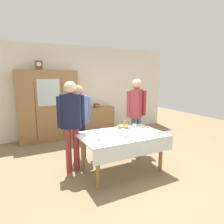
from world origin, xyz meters
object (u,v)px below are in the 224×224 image
Objects in this scene: dining_table at (123,139)px; tea_cup_center at (123,131)px; mantel_clock at (39,65)px; person_behind_table_left at (137,109)px; book_stack at (97,105)px; tea_cup_near_right at (99,139)px; wall_cabinet at (48,106)px; tea_cup_back_edge at (134,125)px; person_beside_shelf at (71,118)px; person_behind_table_right at (79,115)px; bread_basket at (123,126)px; spoon_far_left at (106,136)px; bookshelf_low at (97,120)px; spoon_front_edge at (103,131)px; tea_cup_far_right at (125,136)px; pastry_plate at (145,128)px.

dining_table is 12.05× the size of tea_cup_center.
mantel_clock is 2.84m from person_behind_table_left.
book_stack is 3.00m from tea_cup_near_right.
wall_cabinet is 2.76m from tea_cup_near_right.
tea_cup_back_edge is 0.49m from person_behind_table_left.
person_beside_shelf reaches higher than book_stack.
wall_cabinet is 1.65m from person_behind_table_right.
tea_cup_back_edge is at bearing -92.15° from book_stack.
bread_basket is at bearing 59.04° from tea_cup_center.
wall_cabinet is at bearing 109.17° from dining_table.
wall_cabinet reaches higher than spoon_far_left.
person_beside_shelf is (-1.42, -2.19, 0.63)m from bookshelf_low.
tea_cup_center is 0.40m from spoon_front_edge.
dining_table is at bearing -123.20° from tea_cup_center.
tea_cup_center and tea_cup_back_edge have the same top height.
book_stack is 2.41m from spoon_front_edge.
tea_cup_near_right is at bearing -165.33° from dining_table.
tea_cup_far_right is 0.08× the size of person_behind_table_right.
bread_basket is 0.47m from spoon_front_edge.
tea_cup_center is 1.00× the size of tea_cup_far_right.
tea_cup_back_edge is 1.37m from person_beside_shelf.
spoon_far_left is at bearing -77.70° from wall_cabinet.
tea_cup_near_right is 0.08× the size of person_behind_table_right.
wall_cabinet is 1.22× the size of person_behind_table_right.
person_behind_table_left is at bearing 31.50° from spoon_far_left.
mantel_clock is (-0.18, -0.00, 1.10)m from wall_cabinet.
bread_basket reaches higher than dining_table.
tea_cup_back_edge is at bearing -54.55° from mantel_clock.
bookshelf_low is 8.17× the size of tea_cup_near_right.
person_behind_table_left is (0.97, 0.29, 0.33)m from spoon_front_edge.
mantel_clock reaches higher than person_behind_table_left.
pastry_plate is at bearing 27.05° from tea_cup_far_right.
spoon_front_edge is at bearing -109.76° from book_stack.
person_beside_shelf reaches higher than tea_cup_far_right.
tea_cup_back_edge is 0.26m from bread_basket.
tea_cup_center and tea_cup_far_right have the same top height.
person_behind_table_left is at bearing -85.34° from book_stack.
tea_cup_back_edge reaches higher than spoon_far_left.
wall_cabinet is 2.66m from spoon_far_left.
dining_table is 0.45m from spoon_front_edge.
wall_cabinet is 15.13× the size of tea_cup_back_edge.
mantel_clock is 1.85× the size of tea_cup_near_right.
mantel_clock reaches higher than bookshelf_low.
mantel_clock is 2.02× the size of spoon_far_left.
bread_basket is (0.31, 0.59, 0.01)m from tea_cup_far_right.
dining_table is at bearing -70.83° from wall_cabinet.
spoon_front_edge is 0.07× the size of person_behind_table_left.
person_beside_shelf is (-1.07, 0.06, 0.28)m from bread_basket.
person_behind_table_left reaches higher than book_stack.
person_behind_table_left is at bearing 75.79° from pastry_plate.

